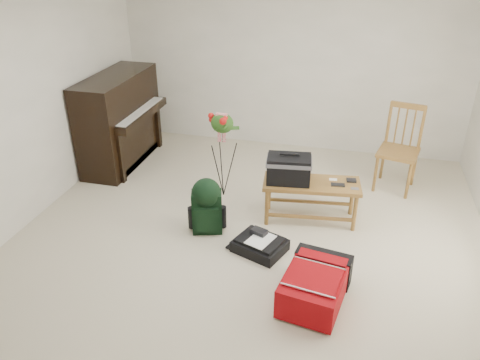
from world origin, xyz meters
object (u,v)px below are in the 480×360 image
(bench, at_px, (296,172))
(green_backpack, at_px, (207,203))
(dining_chair, at_px, (398,149))
(black_duffel, at_px, (260,244))
(piano, at_px, (120,122))
(red_suitcase, at_px, (315,282))
(flower_stand, at_px, (223,156))

(bench, height_order, green_backpack, bench)
(dining_chair, bearing_deg, black_duffel, -114.46)
(piano, bearing_deg, black_duffel, -34.84)
(red_suitcase, bearing_deg, green_backpack, 158.05)
(dining_chair, height_order, flower_stand, flower_stand)
(black_duffel, xyz_separation_m, green_backpack, (-0.64, 0.21, 0.28))
(bench, distance_m, green_backpack, 1.05)
(dining_chair, distance_m, flower_stand, 2.20)
(green_backpack, bearing_deg, black_duffel, -35.67)
(black_duffel, bearing_deg, dining_chair, 73.08)
(piano, distance_m, bench, 2.74)
(green_backpack, xyz_separation_m, flower_stand, (-0.05, 0.81, 0.19))
(bench, bearing_deg, dining_chair, 35.70)
(dining_chair, bearing_deg, piano, -164.43)
(green_backpack, bearing_deg, dining_chair, 20.74)
(bench, height_order, flower_stand, flower_stand)
(piano, bearing_deg, bench, -19.23)
(bench, distance_m, flower_stand, 0.98)
(dining_chair, xyz_separation_m, green_backpack, (-2.01, -1.57, -0.17))
(dining_chair, distance_m, black_duffel, 2.30)
(dining_chair, height_order, green_backpack, dining_chair)
(piano, relative_size, black_duffel, 2.49)
(dining_chair, height_order, red_suitcase, dining_chair)
(piano, height_order, black_duffel, piano)
(piano, xyz_separation_m, green_backpack, (1.71, -1.42, -0.25))
(red_suitcase, relative_size, black_duffel, 1.36)
(dining_chair, bearing_deg, bench, -123.89)
(red_suitcase, distance_m, black_duffel, 0.84)
(bench, distance_m, red_suitcase, 1.40)
(flower_stand, bearing_deg, bench, -17.46)
(dining_chair, xyz_separation_m, red_suitcase, (-0.75, -2.34, -0.36))
(bench, bearing_deg, flower_stand, 155.12)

